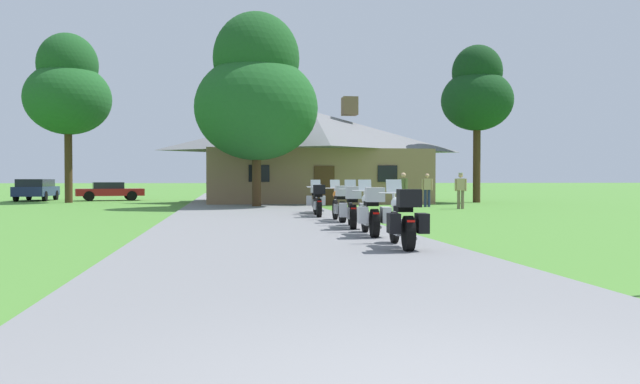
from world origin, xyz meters
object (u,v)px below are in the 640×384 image
(motorcycle_white_nearest_to_camera, at_px, (403,219))
(tree_left_far, at_px, (68,89))
(motorcycle_white_second_in_row, at_px, (371,212))
(tree_right_of_lodge, at_px, (477,92))
(motorcycle_black_third_in_row, at_px, (352,207))
(motorcycle_black_fifth_in_row, at_px, (318,201))
(bystander_tan_shirt_near_lodge, at_px, (461,189))
(bystander_olive_shirt_by_tree, at_px, (403,190))
(motorcycle_red_farthest_in_row, at_px, (315,199))
(parked_navy_suv_far_left, at_px, (36,189))
(motorcycle_orange_fourth_in_row, at_px, (340,203))
(tree_by_lodge_front, at_px, (256,93))
(bystander_tan_shirt_beside_signpost, at_px, (427,188))
(parked_red_sedan_far_left, at_px, (109,191))

(motorcycle_white_nearest_to_camera, xyz_separation_m, tree_left_far, (-12.48, 27.02, 6.11))
(motorcycle_white_second_in_row, bearing_deg, tree_right_of_lodge, 65.87)
(motorcycle_white_nearest_to_camera, height_order, motorcycle_black_third_in_row, same)
(motorcycle_black_fifth_in_row, xyz_separation_m, bystander_tan_shirt_near_lodge, (7.61, 5.76, 0.33))
(bystander_olive_shirt_by_tree, bearing_deg, motorcycle_white_nearest_to_camera, 148.19)
(bystander_tan_shirt_near_lodge, bearing_deg, tree_right_of_lodge, 83.16)
(motorcycle_red_farthest_in_row, xyz_separation_m, parked_navy_suv_far_left, (-15.58, 18.53, 0.17))
(parked_navy_suv_far_left, bearing_deg, bystander_tan_shirt_near_lodge, -34.62)
(motorcycle_orange_fourth_in_row, height_order, bystander_tan_shirt_near_lodge, bystander_tan_shirt_near_lodge)
(bystander_olive_shirt_by_tree, bearing_deg, parked_navy_suv_far_left, 34.50)
(tree_right_of_lodge, bearing_deg, tree_by_lodge_front, -160.58)
(tree_right_of_lodge, height_order, tree_by_lodge_front, tree_by_lodge_front)
(motorcycle_black_fifth_in_row, relative_size, bystander_tan_shirt_near_lodge, 1.24)
(motorcycle_orange_fourth_in_row, bearing_deg, motorcycle_black_fifth_in_row, 97.17)
(motorcycle_orange_fourth_in_row, distance_m, motorcycle_red_farthest_in_row, 4.82)
(motorcycle_white_second_in_row, distance_m, tree_right_of_lodge, 24.77)
(tree_right_of_lodge, xyz_separation_m, tree_left_far, (-24.06, 3.31, 0.15))
(motorcycle_white_second_in_row, distance_m, bystander_olive_shirt_by_tree, 12.44)
(bystander_tan_shirt_near_lodge, height_order, tree_right_of_lodge, tree_right_of_lodge)
(motorcycle_orange_fourth_in_row, bearing_deg, bystander_tan_shirt_beside_signpost, 60.27)
(motorcycle_white_nearest_to_camera, bearing_deg, motorcycle_orange_fourth_in_row, 94.04)
(bystander_tan_shirt_near_lodge, distance_m, tree_left_far, 23.53)
(parked_navy_suv_far_left, bearing_deg, motorcycle_black_third_in_row, -60.91)
(parked_navy_suv_far_left, bearing_deg, tree_left_far, -54.93)
(motorcycle_white_nearest_to_camera, bearing_deg, tree_right_of_lodge, 69.54)
(motorcycle_black_fifth_in_row, height_order, tree_right_of_lodge, tree_right_of_lodge)
(motorcycle_white_second_in_row, xyz_separation_m, motorcycle_black_third_in_row, (0.04, 2.33, 0.00))
(tree_left_far, bearing_deg, parked_red_sedan_far_left, 64.56)
(motorcycle_orange_fourth_in_row, xyz_separation_m, parked_navy_suv_far_left, (-15.63, 23.35, 0.16))
(motorcycle_black_fifth_in_row, height_order, bystander_tan_shirt_near_lodge, bystander_tan_shirt_near_lodge)
(motorcycle_black_third_in_row, relative_size, tree_by_lodge_front, 0.22)
(motorcycle_orange_fourth_in_row, distance_m, parked_navy_suv_far_left, 28.09)
(tree_left_far, bearing_deg, motorcycle_black_third_in_row, -60.38)
(motorcycle_white_second_in_row, height_order, parked_red_sedan_far_left, motorcycle_white_second_in_row)
(motorcycle_orange_fourth_in_row, relative_size, bystander_tan_shirt_beside_signpost, 1.25)
(motorcycle_red_farthest_in_row, bearing_deg, motorcycle_white_second_in_row, -84.50)
(bystander_tan_shirt_near_lodge, bearing_deg, bystander_olive_shirt_by_tree, -130.87)
(motorcycle_black_third_in_row, xyz_separation_m, motorcycle_red_farthest_in_row, (0.10, 7.46, 0.00))
(tree_by_lodge_front, relative_size, tree_left_far, 0.95)
(bystander_tan_shirt_near_lodge, xyz_separation_m, bystander_tan_shirt_beside_signpost, (-0.89, 2.19, -0.02))
(tree_by_lodge_front, height_order, parked_red_sedan_far_left, tree_by_lodge_front)
(parked_navy_suv_far_left, distance_m, parked_red_sedan_far_left, 4.64)
(tree_by_lodge_front, relative_size, parked_navy_suv_far_left, 2.05)
(bystander_tan_shirt_near_lodge, bearing_deg, motorcycle_white_nearest_to_camera, -94.05)
(motorcycle_orange_fourth_in_row, height_order, tree_right_of_lodge, tree_right_of_lodge)
(motorcycle_black_third_in_row, height_order, tree_right_of_lodge, tree_right_of_lodge)
(tree_right_of_lodge, bearing_deg, motorcycle_black_third_in_row, -121.59)
(tree_left_far, height_order, parked_red_sedan_far_left, tree_left_far)
(parked_navy_suv_far_left, bearing_deg, tree_by_lodge_front, -42.97)
(motorcycle_orange_fourth_in_row, height_order, motorcycle_black_fifth_in_row, same)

